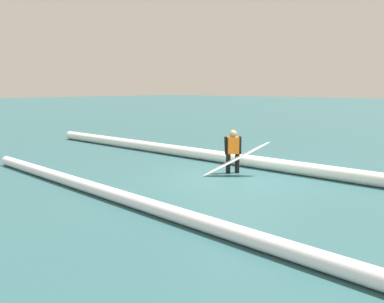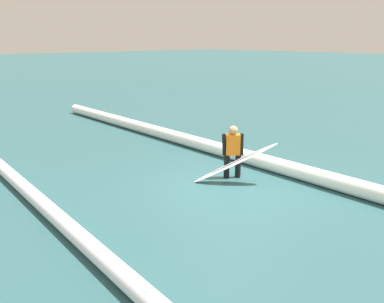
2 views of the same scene
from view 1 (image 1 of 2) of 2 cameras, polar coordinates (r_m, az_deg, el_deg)
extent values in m
plane|color=#2A5559|center=(12.12, 5.56, -3.55)|extent=(184.30, 184.30, 0.00)
cylinder|color=black|center=(12.74, 6.18, -1.60)|extent=(0.14, 0.14, 0.59)
cylinder|color=black|center=(12.68, 4.95, -1.63)|extent=(0.14, 0.14, 0.59)
cube|color=orange|center=(12.62, 5.60, 0.83)|extent=(0.37, 0.39, 0.50)
sphere|color=tan|center=(12.58, 5.63, 2.44)|extent=(0.22, 0.22, 0.22)
cylinder|color=black|center=(12.68, 6.55, 0.85)|extent=(0.09, 0.10, 0.54)
cylinder|color=black|center=(12.57, 4.65, 0.81)|extent=(0.09, 0.13, 0.54)
ellipsoid|color=white|center=(12.28, 6.04, -1.03)|extent=(1.61, 1.61, 1.04)
ellipsoid|color=black|center=(12.27, 6.04, -1.01)|extent=(1.20, 1.20, 0.85)
cylinder|color=white|center=(14.93, 1.67, -0.42)|extent=(17.89, 0.88, 0.39)
cylinder|color=white|center=(7.87, -0.20, -9.20)|extent=(17.55, 1.55, 0.30)
camera|label=2|loc=(3.24, 24.37, 21.25)|focal=37.78mm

